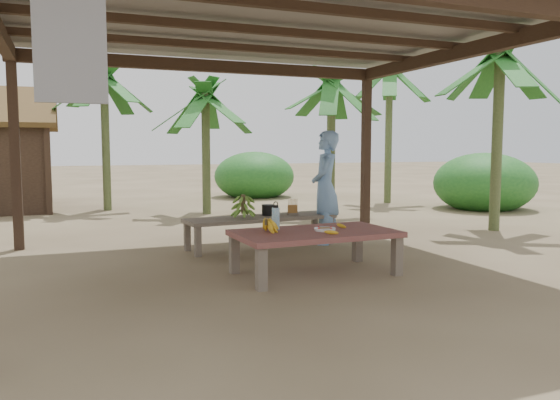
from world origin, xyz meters
name	(u,v)px	position (x,y,z in m)	size (l,w,h in m)	color
ground	(260,267)	(0.00, 0.00, 0.00)	(80.00, 80.00, 0.00)	brown
pavilion	(259,32)	(-0.01, -0.01, 2.78)	(6.60, 5.60, 2.95)	black
work_table	(315,237)	(0.44, -0.61, 0.43)	(1.84, 1.06, 0.50)	brown
bench	(261,220)	(0.44, 1.20, 0.39)	(2.25, 0.81, 0.45)	brown
ripe_banana_bunch	(266,225)	(-0.11, -0.51, 0.58)	(0.26, 0.22, 0.16)	yellow
plate	(325,229)	(0.55, -0.65, 0.52)	(0.24, 0.24, 0.04)	white
loose_banana_front	(331,232)	(0.50, -0.91, 0.52)	(0.04, 0.17, 0.04)	yellow
loose_banana_side	(341,226)	(0.84, -0.50, 0.52)	(0.04, 0.16, 0.04)	yellow
water_flask	(276,218)	(0.07, -0.36, 0.64)	(0.09, 0.09, 0.32)	#4194CB
green_banana_stalk	(243,206)	(0.16, 1.17, 0.62)	(0.30, 0.30, 0.34)	#598C2D
cooking_pot	(268,210)	(0.58, 1.29, 0.52)	(0.18, 0.18, 0.15)	black
skewer_rack	(293,207)	(0.93, 1.19, 0.57)	(0.18, 0.08, 0.24)	#A57F47
woman	(325,188)	(1.44, 1.15, 0.84)	(0.61, 0.40, 1.69)	#7BABEA
banana_plant_ne	(331,95)	(3.11, 4.27, 2.53)	(1.80, 1.80, 3.02)	#596638
banana_plant_n	(205,107)	(0.68, 5.41, 2.31)	(1.80, 1.80, 2.79)	#596638
banana_plant_nw	(104,87)	(-1.28, 6.93, 2.79)	(1.80, 1.80, 3.29)	#596638
banana_plant_e	(500,69)	(4.76, 1.25, 2.76)	(1.80, 1.80, 3.25)	#596638
banana_plant_far	(390,80)	(5.67, 6.05, 3.17)	(1.80, 1.80, 3.67)	#596638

